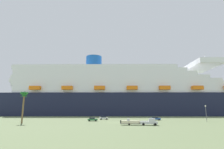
{
  "coord_description": "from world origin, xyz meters",
  "views": [
    {
      "loc": [
        -8.55,
        -72.86,
        5.27
      ],
      "look_at": [
        4.22,
        44.17,
        27.88
      ],
      "focal_mm": 28.84,
      "sensor_mm": 36.0,
      "label": 1
    }
  ],
  "objects_px": {
    "street_lamp": "(206,111)",
    "parked_car_blue_suv": "(155,118)",
    "small_boat_on_trailer": "(132,122)",
    "parked_car_white_van": "(104,118)",
    "parked_car_green_wagon": "(93,119)",
    "pickup_truck": "(149,122)",
    "palm_tree": "(24,98)",
    "cruise_ship": "(129,96)"
  },
  "relations": [
    {
      "from": "cruise_ship",
      "to": "palm_tree",
      "type": "distance_m",
      "value": 97.14
    },
    {
      "from": "pickup_truck",
      "to": "small_boat_on_trailer",
      "type": "relative_size",
      "value": 0.74
    },
    {
      "from": "cruise_ship",
      "to": "parked_car_green_wagon",
      "type": "relative_size",
      "value": 57.36
    },
    {
      "from": "parked_car_white_van",
      "to": "parked_car_blue_suv",
      "type": "xyz_separation_m",
      "value": [
        24.07,
        -8.5,
        0.0
      ]
    },
    {
      "from": "cruise_ship",
      "to": "small_boat_on_trailer",
      "type": "xyz_separation_m",
      "value": [
        -17.74,
        -90.1,
        -15.48
      ]
    },
    {
      "from": "small_boat_on_trailer",
      "to": "pickup_truck",
      "type": "bearing_deg",
      "value": -12.43
    },
    {
      "from": "cruise_ship",
      "to": "palm_tree",
      "type": "height_order",
      "value": "cruise_ship"
    },
    {
      "from": "small_boat_on_trailer",
      "to": "parked_car_white_van",
      "type": "xyz_separation_m",
      "value": [
        -7.39,
        32.84,
        -0.13
      ]
    },
    {
      "from": "street_lamp",
      "to": "parked_car_blue_suv",
      "type": "xyz_separation_m",
      "value": [
        -17.72,
        12.33,
        -3.69
      ]
    },
    {
      "from": "parked_car_white_van",
      "to": "small_boat_on_trailer",
      "type": "bearing_deg",
      "value": -77.32
    },
    {
      "from": "cruise_ship",
      "to": "parked_car_white_van",
      "type": "relative_size",
      "value": 55.1
    },
    {
      "from": "pickup_truck",
      "to": "parked_car_green_wagon",
      "type": "bearing_deg",
      "value": 129.65
    },
    {
      "from": "cruise_ship",
      "to": "parked_car_white_van",
      "type": "distance_m",
      "value": 64.45
    },
    {
      "from": "parked_car_white_van",
      "to": "cruise_ship",
      "type": "bearing_deg",
      "value": 66.31
    },
    {
      "from": "pickup_truck",
      "to": "small_boat_on_trailer",
      "type": "height_order",
      "value": "pickup_truck"
    },
    {
      "from": "parked_car_blue_suv",
      "to": "parked_car_green_wagon",
      "type": "bearing_deg",
      "value": -173.87
    },
    {
      "from": "palm_tree",
      "to": "parked_car_green_wagon",
      "type": "xyz_separation_m",
      "value": [
        26.22,
        9.44,
        -8.58
      ]
    },
    {
      "from": "parked_car_green_wagon",
      "to": "pickup_truck",
      "type": "bearing_deg",
      "value": -50.35
    },
    {
      "from": "parked_car_white_van",
      "to": "parked_car_blue_suv",
      "type": "bearing_deg",
      "value": -19.45
    },
    {
      "from": "pickup_truck",
      "to": "parked_car_green_wagon",
      "type": "xyz_separation_m",
      "value": [
        -18.55,
        22.38,
        -0.21
      ]
    },
    {
      "from": "palm_tree",
      "to": "parked_car_white_van",
      "type": "xyz_separation_m",
      "value": [
        31.81,
        21.13,
        -8.58
      ]
    },
    {
      "from": "cruise_ship",
      "to": "palm_tree",
      "type": "relative_size",
      "value": 21.37
    },
    {
      "from": "street_lamp",
      "to": "parked_car_blue_suv",
      "type": "distance_m",
      "value": 21.91
    },
    {
      "from": "pickup_truck",
      "to": "parked_car_white_van",
      "type": "relative_size",
      "value": 1.29
    },
    {
      "from": "cruise_ship",
      "to": "palm_tree",
      "type": "xyz_separation_m",
      "value": [
        -56.94,
        -78.39,
        -7.03
      ]
    },
    {
      "from": "cruise_ship",
      "to": "palm_tree",
      "type": "bearing_deg",
      "value": -125.99
    },
    {
      "from": "small_boat_on_trailer",
      "to": "street_lamp",
      "type": "distance_m",
      "value": 36.62
    },
    {
      "from": "pickup_truck",
      "to": "parked_car_blue_suv",
      "type": "bearing_deg",
      "value": 66.51
    },
    {
      "from": "small_boat_on_trailer",
      "to": "parked_car_white_van",
      "type": "height_order",
      "value": "small_boat_on_trailer"
    },
    {
      "from": "street_lamp",
      "to": "parked_car_white_van",
      "type": "distance_m",
      "value": 46.84
    },
    {
      "from": "parked_car_blue_suv",
      "to": "parked_car_green_wagon",
      "type": "distance_m",
      "value": 29.83
    },
    {
      "from": "palm_tree",
      "to": "street_lamp",
      "type": "relative_size",
      "value": 1.74
    },
    {
      "from": "cruise_ship",
      "to": "parked_car_white_van",
      "type": "xyz_separation_m",
      "value": [
        -25.12,
        -57.26,
        -15.61
      ]
    },
    {
      "from": "small_boat_on_trailer",
      "to": "palm_tree",
      "type": "height_order",
      "value": "palm_tree"
    },
    {
      "from": "small_boat_on_trailer",
      "to": "parked_car_green_wagon",
      "type": "distance_m",
      "value": 24.82
    },
    {
      "from": "palm_tree",
      "to": "parked_car_blue_suv",
      "type": "bearing_deg",
      "value": 12.73
    },
    {
      "from": "small_boat_on_trailer",
      "to": "parked_car_white_van",
      "type": "bearing_deg",
      "value": 102.68
    },
    {
      "from": "small_boat_on_trailer",
      "to": "parked_car_white_van",
      "type": "distance_m",
      "value": 33.66
    },
    {
      "from": "parked_car_white_van",
      "to": "parked_car_green_wagon",
      "type": "bearing_deg",
      "value": -115.58
    },
    {
      "from": "parked_car_green_wagon",
      "to": "parked_car_blue_suv",
      "type": "bearing_deg",
      "value": 6.13
    },
    {
      "from": "cruise_ship",
      "to": "street_lamp",
      "type": "relative_size",
      "value": 37.16
    },
    {
      "from": "cruise_ship",
      "to": "parked_car_blue_suv",
      "type": "relative_size",
      "value": 52.12
    }
  ]
}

